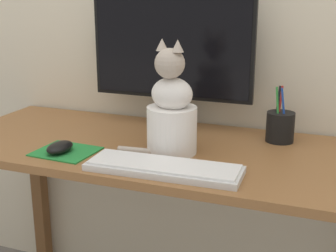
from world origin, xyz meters
name	(u,v)px	position (x,y,z in m)	size (l,w,h in m)	color
desk	(158,176)	(0.00, 0.00, 0.61)	(1.38, 0.58, 0.72)	brown
monitor	(171,54)	(-0.03, 0.19, 0.98)	(0.57, 0.17, 0.45)	black
keyboard	(164,168)	(0.10, -0.20, 0.73)	(0.42, 0.15, 0.02)	silver
mousepad_left	(66,151)	(-0.23, -0.16, 0.72)	(0.18, 0.16, 0.00)	#238438
computer_mouse_left	(60,147)	(-0.24, -0.17, 0.74)	(0.06, 0.10, 0.03)	black
cat	(171,112)	(0.06, -0.05, 0.85)	(0.24, 0.18, 0.34)	white
pen_cup	(280,126)	(0.35, 0.17, 0.77)	(0.09, 0.09, 0.18)	black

